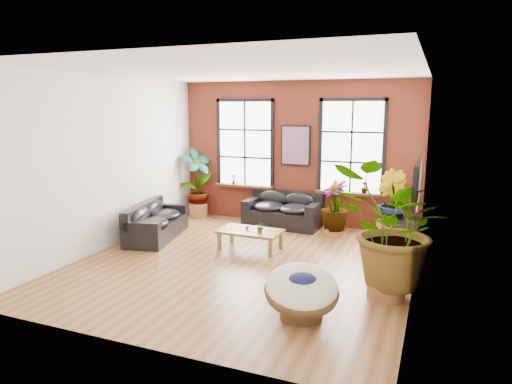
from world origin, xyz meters
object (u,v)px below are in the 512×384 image
(coffee_table, at_px, (250,232))
(papasan_chair, at_px, (302,290))
(sofa_back, at_px, (283,211))
(sofa_left, at_px, (155,222))

(coffee_table, bearing_deg, papasan_chair, -52.85)
(sofa_back, relative_size, papasan_chair, 1.37)
(sofa_back, distance_m, coffee_table, 2.03)
(coffee_table, bearing_deg, sofa_left, -178.21)
(sofa_left, bearing_deg, coffee_table, -102.40)
(papasan_chair, bearing_deg, coffee_table, 102.00)
(sofa_left, xyz_separation_m, papasan_chair, (4.14, -2.56, 0.05))
(sofa_back, bearing_deg, coffee_table, -88.19)
(sofa_back, xyz_separation_m, papasan_chair, (1.81, -4.59, 0.02))
(sofa_back, distance_m, papasan_chair, 4.94)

